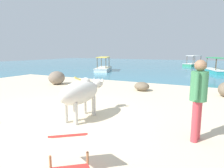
{
  "coord_description": "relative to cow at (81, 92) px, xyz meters",
  "views": [
    {
      "loc": [
        3.64,
        -3.81,
        1.82
      ],
      "look_at": [
        0.18,
        3.0,
        0.55
      ],
      "focal_mm": 31.74,
      "sensor_mm": 36.0,
      "label": 1
    }
  ],
  "objects": [
    {
      "name": "deck_chair_far",
      "position": [
        -2.13,
        2.6,
        -0.32
      ],
      "size": [
        0.93,
        0.9,
        0.68
      ],
      "rotation": [
        0.0,
        0.0,
        3.86
      ],
      "color": "#A37A4C",
      "rests_on": "sand_beach"
    },
    {
      "name": "water_surface",
      "position": [
        -0.6,
        21.62,
        -0.75
      ],
      "size": [
        60.0,
        36.0,
        0.03
      ],
      "primitive_type": "cube",
      "color": "teal",
      "rests_on": "ground"
    },
    {
      "name": "boat_teal",
      "position": [
        3.29,
        14.57,
        -0.46
      ],
      "size": [
        2.32,
        3.85,
        1.29
      ],
      "rotation": [
        0.0,
        0.0,
        1.91
      ],
      "color": "teal",
      "rests_on": "water_surface"
    },
    {
      "name": "shore_rock_medium",
      "position": [
        0.24,
        4.33,
        -0.51
      ],
      "size": [
        0.86,
        0.8,
        0.4
      ],
      "primitive_type": "ellipsoid",
      "rotation": [
        0.0,
        0.0,
        2.84
      ],
      "color": "#756651",
      "rests_on": "sand_beach"
    },
    {
      "name": "shore_rock_large",
      "position": [
        -4.45,
        3.93,
        -0.35
      ],
      "size": [
        0.92,
        1.0,
        0.72
      ],
      "primitive_type": "ellipsoid",
      "rotation": [
        0.0,
        0.0,
        1.45
      ],
      "color": "gray",
      "rests_on": "sand_beach"
    },
    {
      "name": "sand_beach",
      "position": [
        -0.6,
        -0.38,
        -0.73
      ],
      "size": [
        18.0,
        14.0,
        0.04
      ],
      "primitive_type": "cube",
      "color": "beige",
      "rests_on": "ground"
    },
    {
      "name": "person_standing",
      "position": [
        2.83,
        -0.06,
        0.24
      ],
      "size": [
        0.32,
        0.5,
        1.62
      ],
      "rotation": [
        0.0,
        0.0,
        2.97
      ],
      "color": "#CC3D47",
      "rests_on": "sand_beach"
    },
    {
      "name": "boat_green",
      "position": [
        0.93,
        22.51,
        -0.46
      ],
      "size": [
        2.33,
        3.85,
        1.29
      ],
      "rotation": [
        0.0,
        0.0,
        4.37
      ],
      "color": "#338E66",
      "rests_on": "water_surface"
    },
    {
      "name": "boat_white",
      "position": [
        -5.99,
        11.84,
        -0.46
      ],
      "size": [
        2.36,
        3.84,
        1.29
      ],
      "rotation": [
        0.0,
        0.0,
        5.07
      ],
      "color": "white",
      "rests_on": "water_surface"
    },
    {
      "name": "cow",
      "position": [
        0.0,
        0.0,
        0.0
      ],
      "size": [
        0.57,
        1.89,
        1.07
      ],
      "rotation": [
        0.0,
        0.0,
        1.57
      ],
      "color": "beige",
      "rests_on": "sand_beach"
    },
    {
      "name": "deck_chair_near",
      "position": [
        1.35,
        -2.18,
        -0.32
      ],
      "size": [
        0.89,
        0.93,
        0.68
      ],
      "rotation": [
        0.0,
        0.0,
        5.39
      ],
      "color": "#A37A4C",
      "rests_on": "sand_beach"
    }
  ]
}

